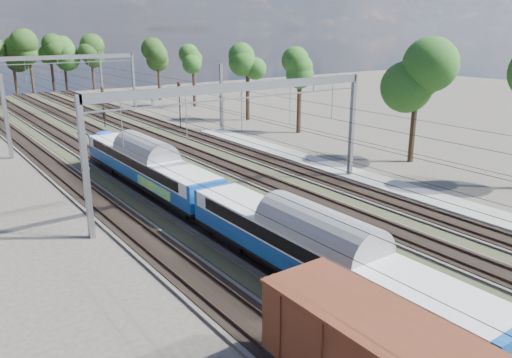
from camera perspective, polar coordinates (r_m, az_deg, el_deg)
track_bed at (r=50.58m, az=-11.18°, el=2.07°), size 21.00×130.00×0.34m
platform at (r=39.68m, az=21.54°, el=-2.80°), size 3.00×70.00×0.30m
catenary at (r=56.57m, az=-14.57°, el=9.89°), size 25.65×130.00×9.00m
tree_belt at (r=94.54m, az=-18.45°, el=13.05°), size 39.35×99.99×11.77m
emu_train at (r=24.50m, az=7.93°, el=-7.81°), size 2.92×61.68×4.26m
worker at (r=76.44m, az=-16.96°, el=7.16°), size 0.63×0.75×1.74m
signal_near at (r=69.77m, az=-17.09°, el=8.42°), size 0.37×0.34×5.40m
signal_far at (r=65.98m, az=-8.74°, el=8.95°), size 0.43×0.39×6.19m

